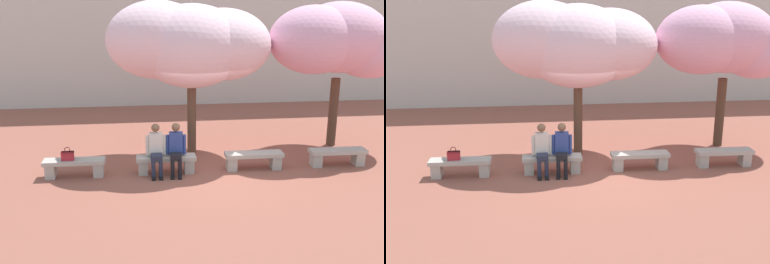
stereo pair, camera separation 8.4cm
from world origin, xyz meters
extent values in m
plane|color=#8E5142|center=(0.00, 0.00, 0.00)|extent=(100.00, 100.00, 0.00)
cube|color=beige|center=(0.00, 10.19, 3.96)|extent=(28.00, 4.00, 7.93)
cube|color=#ADA89E|center=(-3.41, 0.00, 0.40)|extent=(1.51, 0.45, 0.10)
cube|color=#ADA89E|center=(-3.99, 0.01, 0.17)|extent=(0.25, 0.34, 0.35)
cube|color=#ADA89E|center=(-2.83, -0.01, 0.17)|extent=(0.25, 0.34, 0.35)
cube|color=#ADA89E|center=(-1.14, 0.00, 0.40)|extent=(1.51, 0.45, 0.10)
cube|color=#ADA89E|center=(-1.72, 0.01, 0.17)|extent=(0.25, 0.34, 0.35)
cube|color=#ADA89E|center=(-0.56, -0.01, 0.17)|extent=(0.25, 0.34, 0.35)
cube|color=#ADA89E|center=(1.14, 0.00, 0.40)|extent=(1.51, 0.45, 0.10)
cube|color=#ADA89E|center=(0.56, 0.01, 0.17)|extent=(0.25, 0.34, 0.35)
cube|color=#ADA89E|center=(1.72, -0.01, 0.17)|extent=(0.25, 0.34, 0.35)
cube|color=#ADA89E|center=(3.41, 0.00, 0.40)|extent=(1.51, 0.45, 0.10)
cube|color=#ADA89E|center=(2.83, 0.01, 0.17)|extent=(0.25, 0.34, 0.35)
cube|color=#ADA89E|center=(3.99, -0.01, 0.17)|extent=(0.25, 0.34, 0.35)
cube|color=black|center=(-1.48, -0.42, 0.03)|extent=(0.10, 0.22, 0.06)
cylinder|color=#23283D|center=(-1.48, -0.36, 0.24)|extent=(0.10, 0.10, 0.42)
cube|color=black|center=(-1.30, -0.42, 0.03)|extent=(0.10, 0.22, 0.06)
cylinder|color=#23283D|center=(-1.30, -0.36, 0.24)|extent=(0.10, 0.10, 0.42)
cube|color=#23283D|center=(-1.39, -0.18, 0.51)|extent=(0.28, 0.40, 0.12)
cube|color=silver|center=(-1.39, 0.04, 0.78)|extent=(0.34, 0.22, 0.54)
sphere|color=brown|center=(-1.39, 0.04, 1.19)|extent=(0.21, 0.21, 0.21)
cylinder|color=silver|center=(-1.60, 0.02, 0.74)|extent=(0.09, 0.09, 0.50)
cylinder|color=silver|center=(-1.18, 0.02, 0.74)|extent=(0.09, 0.09, 0.50)
cube|color=black|center=(-1.01, -0.41, 0.03)|extent=(0.12, 0.23, 0.06)
cylinder|color=black|center=(-1.01, -0.35, 0.24)|extent=(0.10, 0.10, 0.42)
cube|color=black|center=(-0.83, -0.43, 0.03)|extent=(0.12, 0.23, 0.06)
cylinder|color=black|center=(-0.83, -0.37, 0.24)|extent=(0.10, 0.10, 0.42)
cube|color=black|center=(-0.90, -0.18, 0.51)|extent=(0.31, 0.42, 0.12)
cube|color=#2D4289|center=(-0.88, 0.04, 0.78)|extent=(0.36, 0.25, 0.54)
sphere|color=brown|center=(-0.88, 0.04, 1.19)|extent=(0.21, 0.21, 0.21)
cylinder|color=#2D4289|center=(-1.09, 0.04, 0.74)|extent=(0.09, 0.09, 0.50)
cylinder|color=#2D4289|center=(-0.67, 0.00, 0.74)|extent=(0.09, 0.09, 0.50)
cube|color=#A3232D|center=(-3.55, -0.03, 0.56)|extent=(0.30, 0.14, 0.22)
cube|color=maroon|center=(-3.55, -0.03, 0.65)|extent=(0.30, 0.15, 0.04)
torus|color=maroon|center=(-3.55, -0.03, 0.72)|extent=(0.14, 0.02, 0.14)
cylinder|color=#513828|center=(-0.32, 1.34, 1.00)|extent=(0.25, 0.25, 2.00)
ellipsoid|color=#F4CCDB|center=(-0.32, 1.34, 3.07)|extent=(2.97, 2.77, 2.23)
ellipsoid|color=#F4CCDB|center=(-1.22, 1.53, 3.23)|extent=(2.77, 2.56, 2.08)
ellipsoid|color=#F4CCDB|center=(0.58, 1.60, 3.08)|extent=(2.61, 2.84, 1.96)
cylinder|color=#513828|center=(4.02, 1.79, 1.03)|extent=(0.27, 0.27, 2.05)
ellipsoid|color=#EAA8C6|center=(4.02, 1.79, 3.24)|extent=(2.69, 2.73, 2.02)
ellipsoid|color=#EAA8C6|center=(3.18, 1.58, 3.19)|extent=(2.55, 2.41, 1.91)
ellipsoid|color=#EAA8C6|center=(4.86, 1.59, 2.92)|extent=(2.24, 2.08, 1.68)
camera|label=1|loc=(-1.80, -10.74, 4.07)|focal=42.00mm
camera|label=2|loc=(-1.72, -10.75, 4.07)|focal=42.00mm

